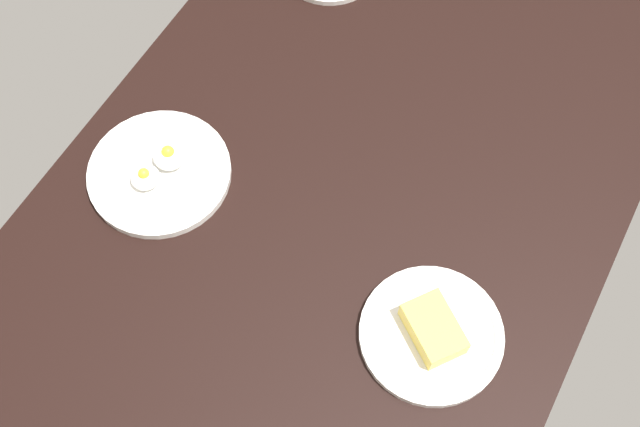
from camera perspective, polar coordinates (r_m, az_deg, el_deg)
name	(u,v)px	position (r cm, az deg, el deg)	size (l,w,h in cm)	color
dining_table	(320,226)	(117.29, 0.00, -0.88)	(135.75, 80.02, 4.00)	black
plate_eggs	(159,171)	(120.53, -11.55, 3.01)	(21.56, 21.56, 4.84)	white
plate_cheese	(432,333)	(108.66, 8.09, -8.56)	(19.73, 19.73, 4.78)	white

